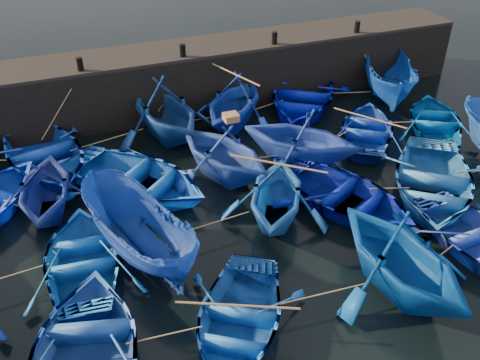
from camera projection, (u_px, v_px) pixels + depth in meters
name	position (u px, v px, depth m)	size (l,w,h in m)	color
ground	(279.00, 258.00, 15.47)	(120.00, 120.00, 0.00)	black
quay_wall	(179.00, 80.00, 22.86)	(26.00, 2.50, 2.50)	black
quay_top	(177.00, 50.00, 22.12)	(26.00, 2.50, 0.12)	black
bollard_1	(80.00, 64.00, 20.07)	(0.24, 0.24, 0.50)	black
bollard_2	(183.00, 50.00, 21.25)	(0.24, 0.24, 0.50)	black
bollard_3	(274.00, 38.00, 22.43)	(0.24, 0.24, 0.50)	black
bollard_4	(357.00, 27.00, 23.61)	(0.24, 0.24, 0.50)	black
boat_1	(44.00, 155.00, 19.07)	(3.91, 5.47, 1.13)	#0C35AC
boat_2	(164.00, 109.00, 20.58)	(4.07, 4.72, 2.48)	navy
boat_3	(234.00, 101.00, 21.48)	(3.67, 4.25, 2.24)	#1335B0
boat_4	(302.00, 96.00, 23.05)	(4.00, 5.59, 1.16)	#000B93
boat_5	(390.00, 79.00, 23.48)	(2.00, 5.30, 2.05)	#0B3E92
boat_7	(45.00, 188.00, 16.63)	(3.34, 3.87, 2.04)	navy
boat_8	(136.00, 179.00, 17.85)	(3.85, 5.38, 1.12)	blue
boat_9	(223.00, 150.00, 18.31)	(3.61, 4.19, 2.21)	#21429C
boat_10	(301.00, 137.00, 19.03)	(3.69, 4.28, 2.25)	navy
boat_11	(368.00, 129.00, 20.92)	(3.10, 4.33, 0.90)	#0E3096
boat_12	(435.00, 120.00, 21.52)	(3.09, 4.32, 0.90)	#025096
boat_14	(83.00, 258.00, 14.79)	(3.19, 4.46, 0.93)	blue
boat_15	(137.00, 233.00, 14.93)	(1.85, 4.92, 1.90)	navy
boat_16	(276.00, 193.00, 16.36)	(3.39, 3.93, 2.07)	blue
boat_17	(346.00, 196.00, 17.15)	(3.47, 4.85, 1.01)	#000C7D
boat_18	(432.00, 182.00, 17.69)	(3.93, 5.49, 1.14)	#1E5EAB
boat_21	(86.00, 356.00, 12.02)	(3.75, 5.25, 1.09)	#1D4BA4
boat_22	(237.00, 319.00, 13.02)	(3.09, 4.31, 0.89)	blue
boat_23	(402.00, 256.00, 13.78)	(3.95, 4.59, 2.41)	navy
boat_24	(479.00, 240.00, 15.44)	(3.19, 4.45, 0.92)	blue
wooden_crate	(231.00, 117.00, 17.71)	(0.48, 0.45, 0.24)	#8D5D3D
mooring_ropes	(224.00, 149.00, 18.85)	(18.02, 11.86, 2.10)	tan
loose_oars	(284.00, 149.00, 17.50)	(10.42, 12.14, 1.40)	#99724C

